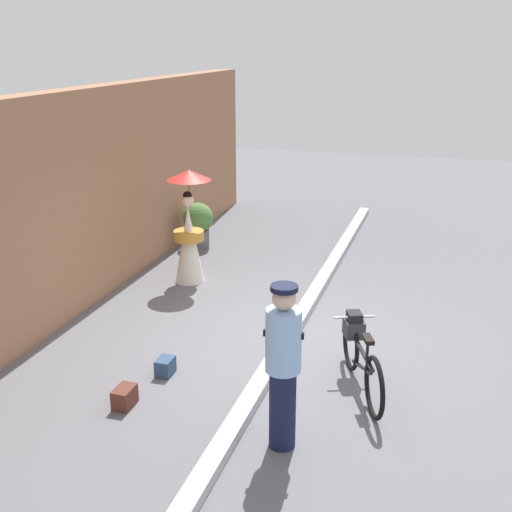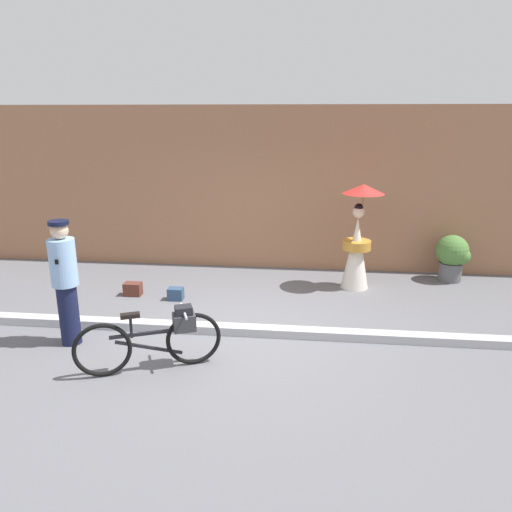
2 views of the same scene
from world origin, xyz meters
The scene contains 9 objects.
ground_plane centered at (0.00, 0.00, 0.00)m, with size 30.00×30.00×0.00m, color slate.
building_wall centered at (0.00, 3.30, 1.57)m, with size 14.00×0.40×3.14m, color #9E6B4C.
sidewalk_curb centered at (0.00, 0.00, 0.06)m, with size 14.00×0.20×0.12m, color #B2B2B7.
bicycle_near_officer centered at (-0.86, -1.06, 0.41)m, with size 1.63×0.75×0.78m.
person_officer centered at (-2.23, -0.52, 0.90)m, with size 0.34×0.38×1.68m.
person_with_parasol centered at (1.74, 2.11, 0.88)m, with size 0.71×0.71×1.84m.
potted_plant_by_door centered at (3.53, 2.67, 0.48)m, with size 0.59×0.58×0.86m.
backpack_on_pavement centered at (-1.27, 1.16, 0.11)m, with size 0.25×0.18×0.20m.
backpack_spare centered at (-2.05, 1.29, 0.11)m, with size 0.29×0.19×0.22m.
Camera 2 is at (0.89, -6.13, 2.96)m, focal length 33.89 mm.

